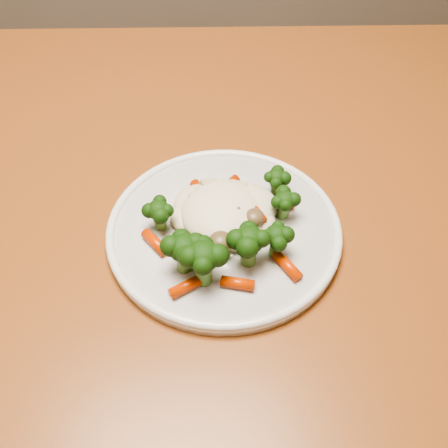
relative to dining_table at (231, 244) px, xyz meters
name	(u,v)px	position (x,y,z in m)	size (l,w,h in m)	color
dining_table	(231,244)	(0.00, 0.00, 0.00)	(1.23, 0.86, 0.75)	brown
plate	(224,232)	(-0.01, -0.07, 0.11)	(0.26, 0.26, 0.01)	silver
meal	(223,226)	(-0.02, -0.09, 0.13)	(0.18, 0.17, 0.05)	beige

